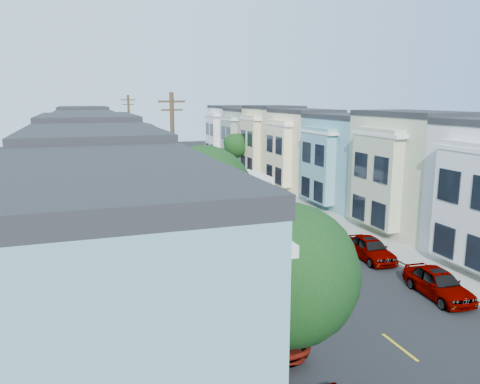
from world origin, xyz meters
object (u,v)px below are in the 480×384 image
object	(u,v)px
tree_c	(165,177)
tree_far_r	(236,146)
tree_e	(127,140)
parked_left_b	(264,322)
utility_pole_near	(174,175)
parked_right_c	(250,187)
parked_left_d	(171,210)
lead_sedan	(225,185)
fedex_truck	(248,189)
parked_right_d	(226,175)
parked_right_b	(371,249)
tree_a	(284,275)
tree_b	(202,195)
parked_left_c	(203,251)
tree_d	(142,148)
parked_right_a	(438,283)
utility_pole_far	(130,140)

from	to	relation	value
tree_c	tree_far_r	xyz separation A→B (m)	(13.20, 24.89, -0.68)
tree_e	parked_left_b	bearing A→B (deg)	-88.03
utility_pole_near	parked_right_c	distance (m)	20.84
parked_left_d	lead_sedan	bearing A→B (deg)	54.31
fedex_truck	parked_right_c	bearing A→B (deg)	69.55
utility_pole_near	parked_right_d	bearing A→B (deg)	66.41
tree_c	lead_sedan	size ratio (longest dim) A/B	1.70
parked_right_c	parked_right_b	bearing A→B (deg)	-95.51
tree_e	parked_right_d	distance (m)	12.48
tree_a	parked_right_b	xyz separation A→B (m)	(11.20, 11.89, -4.12)
fedex_truck	parked_right_d	xyz separation A→B (m)	(2.52, 14.92, -1.15)
tree_a	tree_b	world-z (taller)	tree_b
tree_far_r	parked_left_c	world-z (taller)	tree_far_r
parked_right_d	tree_e	bearing A→B (deg)	168.12
parked_left_b	tree_far_r	bearing A→B (deg)	78.28
lead_sedan	parked_right_c	world-z (taller)	parked_right_c
tree_c	parked_left_c	world-z (taller)	tree_c
lead_sedan	parked_left_b	xyz separation A→B (m)	(-7.65, -30.60, 0.09)
tree_a	parked_left_d	world-z (taller)	tree_a
tree_far_r	tree_e	bearing A→B (deg)	174.84
parked_right_c	parked_right_d	xyz separation A→B (m)	(0.00, 8.65, -0.04)
parked_right_b	parked_right_c	bearing A→B (deg)	94.65
parked_right_b	parked_right_d	world-z (taller)	parked_right_b
lead_sedan	parked_right_c	distance (m)	2.93
tree_c	utility_pole_near	size ratio (longest dim) A/B	0.69
tree_d	parked_right_d	distance (m)	15.83
tree_e	parked_right_c	distance (m)	17.01
tree_a	parked_left_c	distance (m)	15.61
tree_d	parked_left_b	world-z (taller)	tree_d
tree_e	parked_left_b	distance (m)	40.92
tree_a	lead_sedan	size ratio (longest dim) A/B	1.70
tree_b	parked_left_c	bearing A→B (deg)	75.60
parked_left_d	parked_right_b	xyz separation A→B (m)	(9.80, -13.72, -0.03)
tree_c	tree_e	distance (m)	26.09
parked_right_a	parked_right_b	xyz separation A→B (m)	(0.00, 5.83, -0.01)
parked_left_d	parked_right_a	size ratio (longest dim) A/B	1.20
tree_far_r	parked_right_c	xyz separation A→B (m)	(-1.99, -10.89, -3.16)
parked_left_c	tree_d	bearing A→B (deg)	97.01
utility_pole_near	parked_left_b	xyz separation A→B (m)	(1.40, -11.60, -4.40)
tree_e	parked_left_d	xyz separation A→B (m)	(1.40, -20.07, -4.20)
tree_a	parked_left_d	bearing A→B (deg)	86.86
tree_b	parked_left_c	distance (m)	7.31
tree_d	utility_pole_near	distance (m)	15.45
parked_right_a	parked_right_d	bearing A→B (deg)	95.41
tree_b	tree_e	distance (m)	36.16
tree_b	fedex_truck	distance (m)	20.12
tree_e	utility_pole_far	xyz separation A→B (m)	(0.00, -3.08, 0.21)
tree_e	tree_far_r	xyz separation A→B (m)	(13.20, -1.19, -1.09)
tree_e	tree_far_r	size ratio (longest dim) A/B	1.34
lead_sedan	parked_right_b	world-z (taller)	parked_right_b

